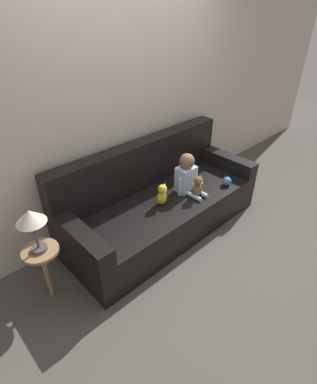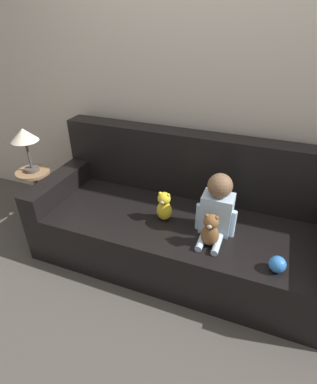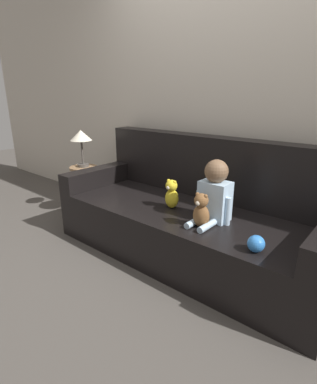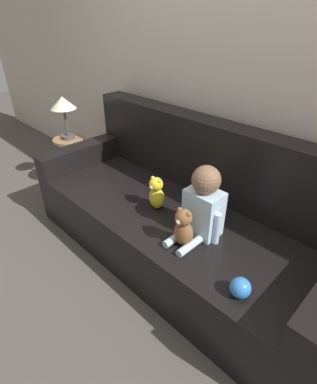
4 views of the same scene
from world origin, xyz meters
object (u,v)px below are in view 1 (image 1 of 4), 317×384
couch (159,202)px  toy_ball (227,181)px  plush_toy_side (162,195)px  teddy_bear_brown (198,187)px  person_baby (187,175)px  side_table (35,233)px

couch → toy_ball: (0.68, -0.38, 0.15)m
plush_toy_side → toy_ball: size_ratio=2.33×
teddy_bear_brown → plush_toy_side: bearing=157.4°
toy_ball → person_baby: bearing=150.4°
couch → teddy_bear_brown: size_ratio=9.16×
couch → person_baby: size_ratio=5.05×
couch → person_baby: couch is taller
teddy_bear_brown → toy_ball: (0.42, -0.08, -0.07)m
plush_toy_side → side_table: 1.25m
teddy_bear_brown → toy_ball: bearing=-10.7°
couch → side_table: 1.40m
couch → person_baby: 0.42m
plush_toy_side → side_table: (-1.24, 0.08, 0.18)m
side_table → teddy_bear_brown: bearing=-8.4°
person_baby → toy_ball: (0.42, -0.24, -0.15)m
couch → side_table: size_ratio=2.42×
plush_toy_side → toy_ball: bearing=-16.4°
plush_toy_side → side_table: bearing=176.1°
couch → plush_toy_side: couch is taller
couch → plush_toy_side: (-0.10, -0.15, 0.21)m
couch → teddy_bear_brown: bearing=-48.2°
couch → teddy_bear_brown: (0.27, -0.30, 0.22)m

